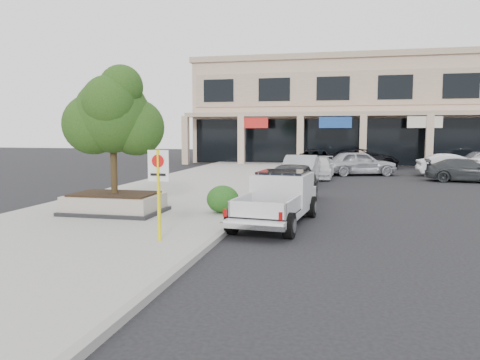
# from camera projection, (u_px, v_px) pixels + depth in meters

# --- Properties ---
(ground) EXTENTS (120.00, 120.00, 0.00)m
(ground) POSITION_uv_depth(u_px,v_px,m) (275.00, 244.00, 12.12)
(ground) COLOR black
(ground) RESTS_ON ground
(sidewalk) EXTENTS (8.00, 52.00, 0.15)m
(sidewalk) POSITION_uv_depth(u_px,v_px,m) (164.00, 200.00, 19.15)
(sidewalk) COLOR gray
(sidewalk) RESTS_ON ground
(curb) EXTENTS (0.20, 52.00, 0.15)m
(curb) POSITION_uv_depth(u_px,v_px,m) (259.00, 204.00, 18.28)
(curb) COLOR gray
(curb) RESTS_ON ground
(strip_mall) EXTENTS (40.55, 12.43, 9.50)m
(strip_mall) POSITION_uv_depth(u_px,v_px,m) (418.00, 111.00, 42.75)
(strip_mall) COLOR tan
(strip_mall) RESTS_ON ground
(planter) EXTENTS (3.20, 2.20, 0.68)m
(planter) POSITION_uv_depth(u_px,v_px,m) (115.00, 203.00, 15.81)
(planter) COLOR black
(planter) RESTS_ON sidewalk
(planter_tree) EXTENTS (2.90, 2.55, 4.00)m
(planter_tree) POSITION_uv_depth(u_px,v_px,m) (118.00, 116.00, 15.62)
(planter_tree) COLOR black
(planter_tree) RESTS_ON planter
(no_parking_sign) EXTENTS (0.55, 0.09, 2.30)m
(no_parking_sign) POSITION_uv_depth(u_px,v_px,m) (159.00, 182.00, 11.68)
(no_parking_sign) COLOR yellow
(no_parking_sign) RESTS_ON sidewalk
(hedge) EXTENTS (1.10, 0.99, 0.93)m
(hedge) POSITION_uv_depth(u_px,v_px,m) (223.00, 199.00, 15.76)
(hedge) COLOR #144313
(hedge) RESTS_ON sidewalk
(pickup_truck) EXTENTS (2.43, 5.31, 1.62)m
(pickup_truck) POSITION_uv_depth(u_px,v_px,m) (276.00, 199.00, 14.47)
(pickup_truck) COLOR silver
(pickup_truck) RESTS_ON ground
(curb_car_a) EXTENTS (2.10, 4.86, 1.63)m
(curb_car_a) POSITION_uv_depth(u_px,v_px,m) (290.00, 183.00, 19.02)
(curb_car_a) COLOR #292B2E
(curb_car_a) RESTS_ON ground
(curb_car_b) EXTENTS (1.89, 4.91, 1.60)m
(curb_car_b) POSITION_uv_depth(u_px,v_px,m) (301.00, 170.00, 25.33)
(curb_car_b) COLOR #9A9DA1
(curb_car_b) RESTS_ON ground
(curb_car_c) EXTENTS (1.96, 4.60, 1.32)m
(curb_car_c) POSITION_uv_depth(u_px,v_px,m) (318.00, 167.00, 28.97)
(curb_car_c) COLOR silver
(curb_car_c) RESTS_ON ground
(curb_car_d) EXTENTS (2.97, 5.87, 1.59)m
(curb_car_d) POSITION_uv_depth(u_px,v_px,m) (315.00, 161.00, 33.33)
(curb_car_d) COLOR black
(curb_car_d) RESTS_ON ground
(lot_car_a) EXTENTS (5.12, 3.22, 1.63)m
(lot_car_a) POSITION_uv_depth(u_px,v_px,m) (359.00, 163.00, 30.78)
(lot_car_a) COLOR #A7A8AF
(lot_car_a) RESTS_ON ground
(lot_car_b) EXTENTS (4.44, 1.77, 1.44)m
(lot_car_b) POSITION_uv_depth(u_px,v_px,m) (453.00, 165.00, 30.07)
(lot_car_b) COLOR silver
(lot_car_b) RESTS_ON ground
(lot_car_c) EXTENTS (4.73, 2.33, 1.32)m
(lot_car_c) POSITION_uv_depth(u_px,v_px,m) (467.00, 170.00, 26.78)
(lot_car_c) COLOR #2E3133
(lot_car_c) RESTS_ON ground
(lot_car_d) EXTENTS (6.12, 4.08, 1.56)m
(lot_car_d) POSITION_uv_depth(u_px,v_px,m) (362.00, 159.00, 36.00)
(lot_car_d) COLOR black
(lot_car_d) RESTS_ON ground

